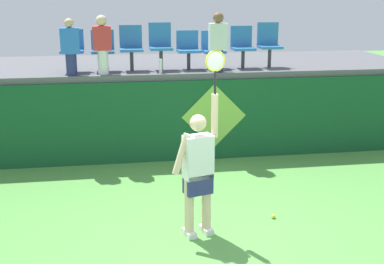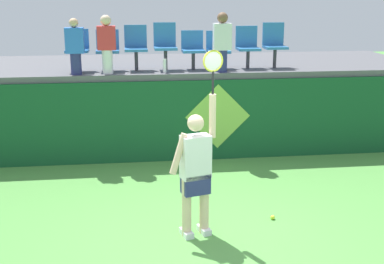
{
  "view_description": "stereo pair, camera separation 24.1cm",
  "coord_description": "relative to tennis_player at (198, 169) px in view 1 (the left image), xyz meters",
  "views": [
    {
      "loc": [
        -1.22,
        -6.11,
        3.27
      ],
      "look_at": [
        -0.07,
        1.22,
        1.19
      ],
      "focal_mm": 48.14,
      "sensor_mm": 36.0,
      "label": 1
    },
    {
      "loc": [
        -0.98,
        -6.14,
        3.27
      ],
      "look_at": [
        -0.07,
        1.22,
        1.19
      ],
      "focal_mm": 48.14,
      "sensor_mm": 36.0,
      "label": 2
    }
  ],
  "objects": [
    {
      "name": "stadium_chair_2",
      "position": [
        -0.69,
        3.83,
        1.24
      ],
      "size": [
        0.44,
        0.42,
        0.87
      ],
      "color": "#38383D",
      "rests_on": "spectator_platform"
    },
    {
      "name": "tennis_ball",
      "position": [
        1.18,
        0.32,
        -0.91
      ],
      "size": [
        0.07,
        0.07,
        0.07
      ],
      "primitive_type": "sphere",
      "color": "#D1E533",
      "rests_on": "ground_plane"
    },
    {
      "name": "stadium_chair_3",
      "position": [
        -0.11,
        3.83,
        1.26
      ],
      "size": [
        0.44,
        0.42,
        0.91
      ],
      "color": "#38383D",
      "rests_on": "spectator_platform"
    },
    {
      "name": "stadium_chair_1",
      "position": [
        -1.24,
        3.82,
        1.2
      ],
      "size": [
        0.44,
        0.42,
        0.78
      ],
      "color": "#38383D",
      "rests_on": "spectator_platform"
    },
    {
      "name": "tennis_player",
      "position": [
        0.0,
        0.0,
        0.0
      ],
      "size": [
        0.74,
        0.35,
        2.51
      ],
      "color": "white",
      "rests_on": "ground_plane"
    },
    {
      "name": "stadium_chair_7",
      "position": [
        2.1,
        3.83,
        1.25
      ],
      "size": [
        0.44,
        0.42,
        0.89
      ],
      "color": "#38383D",
      "rests_on": "spectator_platform"
    },
    {
      "name": "court_back_wall",
      "position": [
        0.14,
        3.24,
        -0.16
      ],
      "size": [
        10.42,
        0.2,
        1.58
      ],
      "primitive_type": "cube",
      "color": "#144C28",
      "rests_on": "ground_plane"
    },
    {
      "name": "wall_signage_mount",
      "position": [
        0.84,
        3.14,
        -0.94
      ],
      "size": [
        1.27,
        0.01,
        1.51
      ],
      "color": "#144C28",
      "rests_on": "ground_plane"
    },
    {
      "name": "spectator_1",
      "position": [
        -1.24,
        3.43,
        1.33
      ],
      "size": [
        0.34,
        0.2,
        1.09
      ],
      "color": "white",
      "rests_on": "spectator_platform"
    },
    {
      "name": "stadium_chair_0",
      "position": [
        -1.82,
        3.82,
        1.21
      ],
      "size": [
        0.44,
        0.42,
        0.8
      ],
      "color": "#38383D",
      "rests_on": "spectator_platform"
    },
    {
      "name": "spectator_2",
      "position": [
        0.94,
        3.35,
        1.35
      ],
      "size": [
        0.34,
        0.2,
        1.13
      ],
      "color": "navy",
      "rests_on": "spectator_platform"
    },
    {
      "name": "ground_plane",
      "position": [
        0.14,
        -0.24,
        -0.95
      ],
      "size": [
        40.0,
        40.0,
        0.0
      ],
      "primitive_type": "plane",
      "color": "#519342"
    },
    {
      "name": "spectator_platform",
      "position": [
        0.14,
        4.77,
        0.69
      ],
      "size": [
        10.42,
        3.15,
        0.12
      ],
      "primitive_type": "cube",
      "color": "#56565B",
      "rests_on": "court_back_wall"
    },
    {
      "name": "spectator_0",
      "position": [
        -1.82,
        3.39,
        1.29
      ],
      "size": [
        0.34,
        0.2,
        1.04
      ],
      "color": "navy",
      "rests_on": "spectator_platform"
    },
    {
      "name": "stadium_chair_4",
      "position": [
        0.44,
        3.82,
        1.18
      ],
      "size": [
        0.44,
        0.42,
        0.75
      ],
      "color": "#38383D",
      "rests_on": "spectator_platform"
    },
    {
      "name": "stadium_chair_5",
      "position": [
        0.94,
        3.82,
        1.16
      ],
      "size": [
        0.44,
        0.42,
        0.74
      ],
      "color": "#38383D",
      "rests_on": "spectator_platform"
    },
    {
      "name": "water_bottle",
      "position": [
        -0.16,
        3.36,
        0.89
      ],
      "size": [
        0.07,
        0.07,
        0.27
      ],
      "primitive_type": "cylinder",
      "color": "white",
      "rests_on": "spectator_platform"
    },
    {
      "name": "stadium_chair_6",
      "position": [
        1.54,
        3.83,
        1.22
      ],
      "size": [
        0.44,
        0.42,
        0.83
      ],
      "color": "#38383D",
      "rests_on": "spectator_platform"
    }
  ]
}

